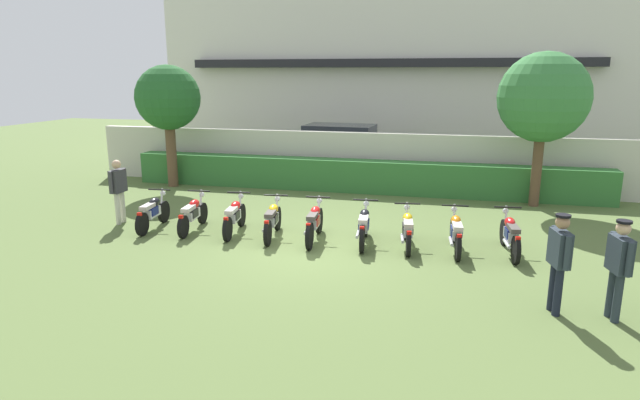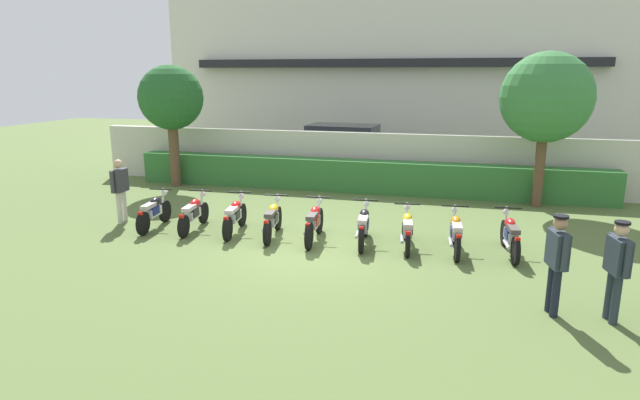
% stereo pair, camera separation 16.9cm
% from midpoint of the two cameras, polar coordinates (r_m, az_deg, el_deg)
% --- Properties ---
extents(ground, '(60.00, 60.00, 0.00)m').
position_cam_midpoint_polar(ground, '(12.14, -0.80, -5.30)').
color(ground, '#566B38').
extents(building, '(20.90, 6.50, 8.16)m').
position_cam_midpoint_polar(building, '(26.94, 8.40, 13.68)').
color(building, silver).
rests_on(building, ground).
extents(compound_wall, '(19.85, 0.30, 1.92)m').
position_cam_midpoint_polar(compound_wall, '(18.52, 4.97, 4.25)').
color(compound_wall, beige).
rests_on(compound_wall, ground).
extents(hedge_row, '(15.88, 0.70, 1.07)m').
position_cam_midpoint_polar(hedge_row, '(17.91, 4.56, 2.56)').
color(hedge_row, '#337033').
rests_on(hedge_row, ground).
extents(parked_car, '(4.61, 2.31, 1.89)m').
position_cam_midpoint_polar(parked_car, '(21.55, 3.05, 5.51)').
color(parked_car, silver).
rests_on(parked_car, ground).
extents(tree_near_inspector, '(2.21, 2.21, 4.19)m').
position_cam_midpoint_polar(tree_near_inspector, '(19.24, -15.43, 10.39)').
color(tree_near_inspector, brown).
rests_on(tree_near_inspector, ground).
extents(tree_far_side, '(2.59, 2.59, 4.52)m').
position_cam_midpoint_polar(tree_far_side, '(16.86, 23.33, 9.98)').
color(tree_far_side, brown).
rests_on(tree_far_side, ground).
extents(motorcycle_in_row_0, '(0.60, 1.81, 0.95)m').
position_cam_midpoint_polar(motorcycle_in_row_0, '(14.27, -17.04, -1.18)').
color(motorcycle_in_row_0, black).
rests_on(motorcycle_in_row_0, ground).
extents(motorcycle_in_row_1, '(0.60, 1.88, 0.94)m').
position_cam_midpoint_polar(motorcycle_in_row_1, '(13.84, -13.06, -1.40)').
color(motorcycle_in_row_1, black).
rests_on(motorcycle_in_row_1, ground).
extents(motorcycle_in_row_2, '(0.60, 1.89, 0.96)m').
position_cam_midpoint_polar(motorcycle_in_row_2, '(13.38, -8.76, -1.68)').
color(motorcycle_in_row_2, black).
rests_on(motorcycle_in_row_2, ground).
extents(motorcycle_in_row_3, '(0.60, 1.89, 0.96)m').
position_cam_midpoint_polar(motorcycle_in_row_3, '(12.94, -4.72, -2.08)').
color(motorcycle_in_row_3, black).
rests_on(motorcycle_in_row_3, ground).
extents(motorcycle_in_row_4, '(0.60, 1.94, 0.97)m').
position_cam_midpoint_polar(motorcycle_in_row_4, '(12.62, -0.25, -2.39)').
color(motorcycle_in_row_4, black).
rests_on(motorcycle_in_row_4, ground).
extents(motorcycle_in_row_5, '(0.60, 1.88, 0.97)m').
position_cam_midpoint_polar(motorcycle_in_row_5, '(12.41, 5.09, -2.73)').
color(motorcycle_in_row_5, black).
rests_on(motorcycle_in_row_5, ground).
extents(motorcycle_in_row_6, '(0.60, 1.81, 0.94)m').
position_cam_midpoint_polar(motorcycle_in_row_6, '(12.29, 9.70, -3.12)').
color(motorcycle_in_row_6, black).
rests_on(motorcycle_in_row_6, ground).
extents(motorcycle_in_row_7, '(0.60, 1.88, 0.95)m').
position_cam_midpoint_polar(motorcycle_in_row_7, '(12.24, 14.69, -3.40)').
color(motorcycle_in_row_7, black).
rests_on(motorcycle_in_row_7, ground).
extents(motorcycle_in_row_8, '(0.60, 1.91, 0.96)m').
position_cam_midpoint_polar(motorcycle_in_row_8, '(12.41, 20.07, -3.55)').
color(motorcycle_in_row_8, black).
rests_on(motorcycle_in_row_8, ground).
extents(inspector_person, '(0.23, 0.68, 1.70)m').
position_cam_midpoint_polar(inspector_person, '(14.96, -20.33, 1.47)').
color(inspector_person, beige).
rests_on(inspector_person, ground).
extents(officer_0, '(0.32, 0.66, 1.70)m').
position_cam_midpoint_polar(officer_0, '(9.51, 24.50, -5.52)').
color(officer_0, black).
rests_on(officer_0, ground).
extents(officer_1, '(0.31, 0.66, 1.67)m').
position_cam_midpoint_polar(officer_1, '(9.68, 29.67, -5.90)').
color(officer_1, '#28333D').
rests_on(officer_1, ground).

